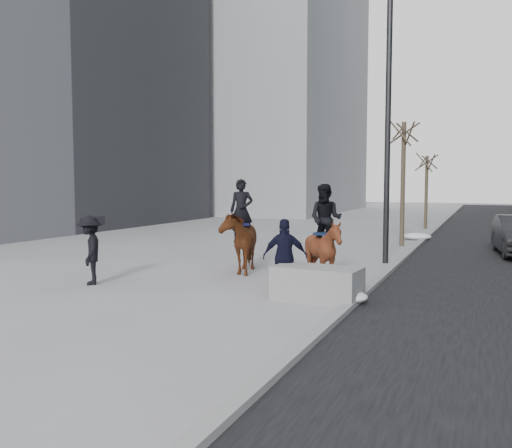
% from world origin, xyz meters
% --- Properties ---
extents(ground, '(120.00, 120.00, 0.00)m').
position_xyz_m(ground, '(0.00, 0.00, 0.00)').
color(ground, gray).
rests_on(ground, ground).
extents(curb, '(0.25, 90.00, 0.12)m').
position_xyz_m(curb, '(3.00, 10.00, 0.06)').
color(curb, gray).
rests_on(curb, ground).
extents(planter, '(1.96, 1.10, 0.75)m').
position_xyz_m(planter, '(2.19, -0.53, 0.38)').
color(planter, gray).
rests_on(planter, ground).
extents(tree_near, '(1.20, 1.20, 5.55)m').
position_xyz_m(tree_near, '(2.40, 10.65, 2.78)').
color(tree_near, '#382921').
rests_on(tree_near, ground).
extents(tree_far, '(1.20, 1.20, 4.50)m').
position_xyz_m(tree_far, '(2.40, 19.73, 2.25)').
color(tree_far, '#33291E').
rests_on(tree_far, ground).
extents(mounted_left, '(1.57, 2.27, 2.69)m').
position_xyz_m(mounted_left, '(-0.98, 2.30, 1.00)').
color(mounted_left, '#48230E').
rests_on(mounted_left, ground).
extents(mounted_right, '(1.40, 1.57, 2.55)m').
position_xyz_m(mounted_right, '(1.86, 1.16, 1.02)').
color(mounted_right, '#45210D').
rests_on(mounted_right, ground).
extents(feeder, '(1.11, 1.02, 1.75)m').
position_xyz_m(feeder, '(1.31, -0.15, 0.88)').
color(feeder, black).
rests_on(feeder, ground).
extents(camera_crew, '(1.20, 1.30, 1.75)m').
position_xyz_m(camera_crew, '(-3.66, -0.94, 0.89)').
color(camera_crew, black).
rests_on(camera_crew, ground).
extents(lamppost, '(0.25, 1.02, 9.09)m').
position_xyz_m(lamppost, '(2.60, 5.64, 4.99)').
color(lamppost, black).
rests_on(lamppost, ground).
extents(snow_piles, '(1.24, 14.60, 0.32)m').
position_xyz_m(snow_piles, '(2.70, 6.58, 0.16)').
color(snow_piles, white).
rests_on(snow_piles, ground).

